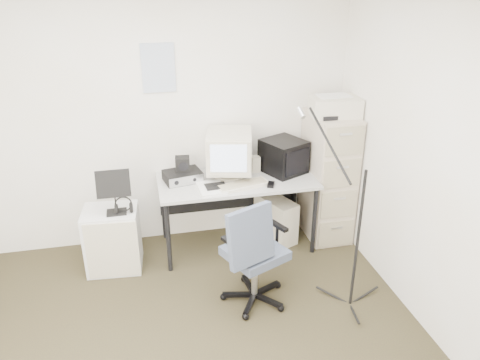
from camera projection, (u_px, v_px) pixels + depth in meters
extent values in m
cube|color=white|center=(164.00, 121.00, 4.45)|extent=(3.60, 0.02, 2.50)
cube|color=white|center=(448.00, 179.00, 3.21)|extent=(0.02, 3.60, 2.50)
cube|color=white|center=(158.00, 68.00, 4.23)|extent=(0.30, 0.02, 0.44)
cube|color=#C1AF97|center=(328.00, 177.00, 4.73)|extent=(0.40, 0.60, 1.30)
cube|color=beige|center=(335.00, 106.00, 4.39)|extent=(0.50, 0.38, 0.18)
cube|color=#9D9C95|center=(237.00, 213.00, 4.63)|extent=(1.50, 0.70, 0.73)
cube|color=beige|center=(229.00, 155.00, 4.43)|extent=(0.50, 0.52, 0.46)
cube|color=black|center=(283.00, 156.00, 4.58)|extent=(0.48, 0.49, 0.32)
cube|color=beige|center=(255.00, 164.00, 4.62)|extent=(0.09, 0.09, 0.16)
cube|color=beige|center=(243.00, 185.00, 4.32)|extent=(0.52, 0.28, 0.03)
cube|color=black|center=(271.00, 184.00, 4.33)|extent=(0.09, 0.12, 0.03)
cube|color=black|center=(183.00, 176.00, 4.42)|extent=(0.38, 0.31, 0.10)
cube|color=black|center=(183.00, 164.00, 4.40)|extent=(0.15, 0.14, 0.13)
cube|color=white|center=(212.00, 188.00, 4.27)|extent=(0.25, 0.33, 0.02)
cube|color=beige|center=(276.00, 219.00, 4.81)|extent=(0.38, 0.52, 0.45)
cube|color=#515766|center=(255.00, 251.00, 3.78)|extent=(0.74, 0.74, 0.97)
cube|color=silver|center=(113.00, 239.00, 4.30)|extent=(0.51, 0.42, 0.60)
cube|color=black|center=(114.00, 191.00, 4.05)|extent=(0.31, 0.20, 0.42)
torus|color=black|center=(124.00, 207.00, 4.12)|extent=(0.22, 0.22, 0.03)
cylinder|color=black|center=(360.00, 220.00, 3.61)|extent=(0.03, 0.03, 1.60)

